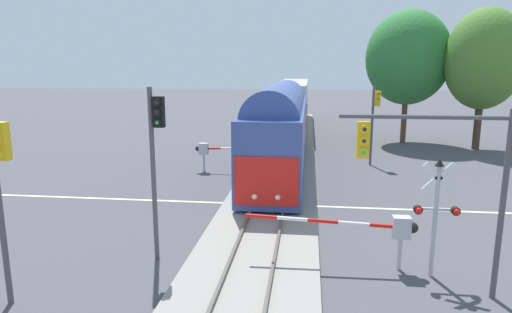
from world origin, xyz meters
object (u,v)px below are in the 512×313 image
Objects in this scene: crossing_gate_far at (215,149)px; maple_right_background at (484,59)px; commuter_train at (288,112)px; oak_far_right at (408,58)px; crossing_signal_mast at (436,206)px; traffic_signal_far_side at (375,113)px; traffic_signal_median at (156,147)px; traffic_signal_near_right at (457,157)px; traffic_signal_near_left at (0,178)px; crossing_gate_near at (382,228)px.

maple_right_background is at bearing 27.79° from crossing_gate_far.
maple_right_background is (19.09, 10.06, 5.62)m from crossing_gate_far.
commuter_train is 3.71× the size of oak_far_right.
crossing_signal_mast is 16.37m from traffic_signal_far_side.
crossing_gate_far is (-9.72, 13.23, -0.89)m from crossing_signal_mast.
crossing_gate_far is 13.21m from traffic_signal_median.
traffic_signal_near_right is at bearing -110.77° from maple_right_background.
commuter_train is 7.67× the size of traffic_signal_near_right.
traffic_signal_median reaches higher than crossing_signal_mast.
oak_far_right is at bearing 81.29° from traffic_signal_near_right.
traffic_signal_near_right is (9.81, -14.42, 2.67)m from crossing_gate_far.
traffic_signal_far_side is 0.97× the size of traffic_signal_near_right.
traffic_signal_far_side is at bearing 60.00° from traffic_signal_median.
crossing_gate_far is at bearing 126.31° from crossing_signal_mast.
traffic_signal_far_side reaches higher than crossing_gate_far.
maple_right_background is (21.31, 26.39, 3.42)m from traffic_signal_near_left.
maple_right_background is at bearing 37.75° from traffic_signal_far_side.
traffic_signal_near_left is 23.00m from traffic_signal_far_side.
crossing_gate_far is 1.13× the size of traffic_signal_near_left.
oak_far_right reaches higher than traffic_signal_near_left.
crossing_gate_far is 0.55× the size of oak_far_right.
crossing_gate_far is 1.05× the size of traffic_signal_median.
traffic_signal_near_right is (1.58, -1.58, 2.67)m from crossing_gate_near.
crossing_signal_mast is 0.62× the size of crossing_gate_far.
traffic_signal_far_side is at bearing 83.29° from crossing_gate_near.
crossing_gate_far is 19.76m from oak_far_right.
traffic_signal_near_right reaches higher than crossing_gate_near.
maple_right_background is at bearing 51.56° from traffic_signal_median.
traffic_signal_near_right is at bearing -9.33° from traffic_signal_median.
traffic_signal_median is at bearing -97.78° from commuter_train.
traffic_signal_near_left is at bearing -132.08° from traffic_signal_median.
crossing_signal_mast is 0.65× the size of traffic_signal_median.
commuter_train is at bearing 82.22° from traffic_signal_median.
commuter_train is 10.97× the size of crossing_signal_mast.
traffic_signal_near_right reaches higher than crossing_signal_mast.
traffic_signal_far_side is (12.32, 19.42, -0.10)m from traffic_signal_near_left.
maple_right_background reaches higher than commuter_train.
oak_far_right reaches higher than crossing_signal_mast.
crossing_gate_near is at bearing -115.39° from maple_right_background.
traffic_signal_near_right is 0.49× the size of maple_right_background.
traffic_signal_median is at bearing 170.67° from traffic_signal_near_right.
commuter_train is at bearing 177.87° from maple_right_background.
commuter_train reaches higher than traffic_signal_far_side.
maple_right_background is at bearing -27.32° from oak_far_right.
traffic_signal_near_left is at bearing -103.10° from commuter_train.
traffic_signal_near_right reaches higher than crossing_gate_far.
oak_far_right is (3.87, 9.62, 3.71)m from traffic_signal_far_side.
crossing_gate_far is (-4.05, -10.62, -1.37)m from commuter_train.
traffic_signal_near_right is 0.92× the size of traffic_signal_median.
traffic_signal_far_side is (1.87, 15.94, 2.11)m from crossing_gate_near.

